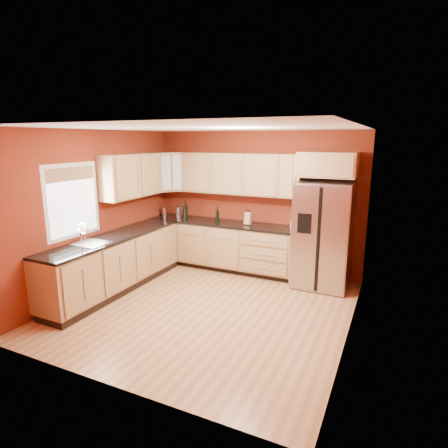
% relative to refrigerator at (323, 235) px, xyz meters
% --- Properties ---
extents(floor, '(4.00, 4.00, 0.00)m').
position_rel_refrigerator_xyz_m(floor, '(-1.35, -1.62, -0.89)').
color(floor, '#A4753F').
rests_on(floor, ground).
extents(ceiling, '(4.00, 4.00, 0.00)m').
position_rel_refrigerator_xyz_m(ceiling, '(-1.35, -1.62, 1.71)').
color(ceiling, white).
rests_on(ceiling, wall_back).
extents(wall_back, '(4.00, 0.04, 2.60)m').
position_rel_refrigerator_xyz_m(wall_back, '(-1.35, 0.38, 0.41)').
color(wall_back, maroon).
rests_on(wall_back, floor).
extents(wall_front, '(4.00, 0.04, 2.60)m').
position_rel_refrigerator_xyz_m(wall_front, '(-1.35, -3.62, 0.41)').
color(wall_front, maroon).
rests_on(wall_front, floor).
extents(wall_left, '(0.04, 4.00, 2.60)m').
position_rel_refrigerator_xyz_m(wall_left, '(-3.35, -1.62, 0.41)').
color(wall_left, maroon).
rests_on(wall_left, floor).
extents(wall_right, '(0.04, 4.00, 2.60)m').
position_rel_refrigerator_xyz_m(wall_right, '(0.65, -1.62, 0.41)').
color(wall_right, maroon).
rests_on(wall_right, floor).
extents(base_cabinets_back, '(2.90, 0.60, 0.88)m').
position_rel_refrigerator_xyz_m(base_cabinets_back, '(-1.90, 0.07, -0.45)').
color(base_cabinets_back, '#A48550').
rests_on(base_cabinets_back, floor).
extents(base_cabinets_left, '(0.60, 2.80, 0.88)m').
position_rel_refrigerator_xyz_m(base_cabinets_left, '(-3.05, -1.62, -0.45)').
color(base_cabinets_left, '#A48550').
rests_on(base_cabinets_left, floor).
extents(countertop_back, '(2.90, 0.62, 0.04)m').
position_rel_refrigerator_xyz_m(countertop_back, '(-1.90, 0.06, 0.01)').
color(countertop_back, black).
rests_on(countertop_back, base_cabinets_back).
extents(countertop_left, '(0.62, 2.80, 0.04)m').
position_rel_refrigerator_xyz_m(countertop_left, '(-3.04, -1.62, 0.01)').
color(countertop_left, black).
rests_on(countertop_left, base_cabinets_left).
extents(upper_cabinets_back, '(2.30, 0.33, 0.75)m').
position_rel_refrigerator_xyz_m(upper_cabinets_back, '(-1.60, 0.21, 0.94)').
color(upper_cabinets_back, '#A48550').
rests_on(upper_cabinets_back, wall_back).
extents(upper_cabinets_left, '(0.33, 1.35, 0.75)m').
position_rel_refrigerator_xyz_m(upper_cabinets_left, '(-3.19, -0.90, 0.94)').
color(upper_cabinets_left, '#A48550').
rests_on(upper_cabinets_left, wall_left).
extents(corner_upper_cabinet, '(0.67, 0.67, 0.75)m').
position_rel_refrigerator_xyz_m(corner_upper_cabinet, '(-3.02, 0.04, 0.94)').
color(corner_upper_cabinet, '#A48550').
rests_on(corner_upper_cabinet, wall_back).
extents(over_fridge_cabinet, '(0.92, 0.60, 0.40)m').
position_rel_refrigerator_xyz_m(over_fridge_cabinet, '(0.00, 0.07, 1.16)').
color(over_fridge_cabinet, '#A48550').
rests_on(over_fridge_cabinet, wall_back).
extents(refrigerator, '(0.90, 0.75, 1.78)m').
position_rel_refrigerator_xyz_m(refrigerator, '(0.00, 0.00, 0.00)').
color(refrigerator, '#B3B2B7').
rests_on(refrigerator, floor).
extents(window, '(0.03, 0.90, 1.00)m').
position_rel_refrigerator_xyz_m(window, '(-3.33, -2.12, 0.66)').
color(window, white).
rests_on(window, wall_left).
extents(sink_faucet, '(0.50, 0.42, 0.30)m').
position_rel_refrigerator_xyz_m(sink_faucet, '(-3.04, -2.12, 0.18)').
color(sink_faucet, white).
rests_on(sink_faucet, countertop_left).
extents(canister_left, '(0.14, 0.14, 0.18)m').
position_rel_refrigerator_xyz_m(canister_left, '(-3.20, 0.08, 0.12)').
color(canister_left, '#B3B2B7').
rests_on(canister_left, countertop_back).
extents(canister_right, '(0.15, 0.15, 0.21)m').
position_rel_refrigerator_xyz_m(canister_right, '(-2.88, 0.12, 0.13)').
color(canister_right, '#B3B2B7').
rests_on(canister_right, countertop_back).
extents(wine_bottle_a, '(0.08, 0.08, 0.31)m').
position_rel_refrigerator_xyz_m(wine_bottle_a, '(-1.96, 0.00, 0.18)').
color(wine_bottle_a, black).
rests_on(wine_bottle_a, countertop_back).
extents(wine_bottle_b, '(0.09, 0.09, 0.36)m').
position_rel_refrigerator_xyz_m(wine_bottle_b, '(-2.67, 0.03, 0.21)').
color(wine_bottle_b, black).
rests_on(wine_bottle_b, countertop_back).
extents(knife_block, '(0.12, 0.11, 0.23)m').
position_rel_refrigerator_xyz_m(knife_block, '(-1.37, 0.08, 0.14)').
color(knife_block, '#AA7B53').
rests_on(knife_block, countertop_back).
extents(soap_dispenser, '(0.08, 0.08, 0.18)m').
position_rel_refrigerator_xyz_m(soap_dispenser, '(-0.55, 0.08, 0.12)').
color(soap_dispenser, silver).
rests_on(soap_dispenser, countertop_back).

